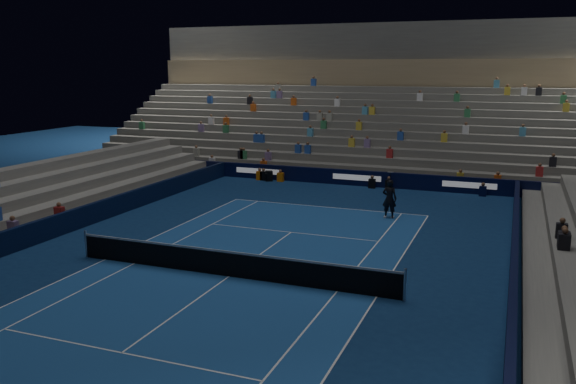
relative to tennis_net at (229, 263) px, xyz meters
The scene contains 9 objects.
ground 0.50m from the tennis_net, ahead, with size 90.00×90.00×0.00m, color navy.
court_surface 0.50m from the tennis_net, ahead, with size 10.97×23.77×0.01m, color navy.
sponsor_barrier_far 18.50m from the tennis_net, 90.00° to the left, with size 44.00×0.25×1.00m, color black.
sponsor_barrier_east 9.70m from the tennis_net, ahead, with size 0.25×37.00×1.00m, color black.
sponsor_barrier_west 9.70m from the tennis_net, behind, with size 0.25×37.00×1.00m, color black.
grandstand_main 28.05m from the tennis_net, 90.00° to the left, with size 44.00×15.20×11.20m.
tennis_net is the anchor object (origin of this frame).
tennis_player 11.39m from the tennis_net, 71.16° to the left, with size 0.73×0.48×2.00m, color black.
broadcast_camera 18.95m from the tennis_net, 108.46° to the left, with size 0.70×1.05×0.66m.
Camera 1 is at (9.45, -18.53, 7.48)m, focal length 37.15 mm.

